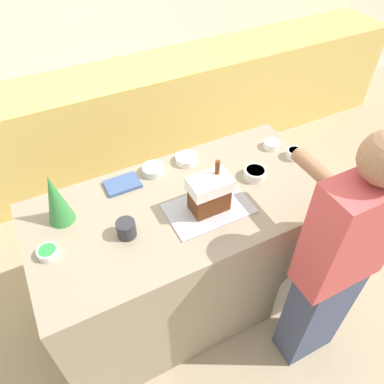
{
  "coord_description": "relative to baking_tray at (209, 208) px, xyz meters",
  "views": [
    {
      "loc": [
        -0.58,
        -1.24,
        2.39
      ],
      "look_at": [
        0.05,
        0.0,
        1.02
      ],
      "focal_mm": 35.0,
      "sensor_mm": 36.0,
      "label": 1
    }
  ],
  "objects": [
    {
      "name": "candy_bowl_near_tray_right",
      "position": [
        0.07,
        0.39,
        0.02
      ],
      "size": [
        0.13,
        0.13,
        0.04
      ],
      "color": "white",
      "rests_on": "kitchen_island"
    },
    {
      "name": "ground_plane",
      "position": [
        -0.1,
        0.1,
        -0.96
      ],
      "size": [
        12.0,
        12.0,
        0.0
      ],
      "primitive_type": "plane",
      "color": "tan"
    },
    {
      "name": "baking_tray",
      "position": [
        0.0,
        0.0,
        0.0
      ],
      "size": [
        0.44,
        0.28,
        0.01
      ],
      "color": "#B2B2BC",
      "rests_on": "kitchen_island"
    },
    {
      "name": "kitchen_island",
      "position": [
        -0.1,
        0.1,
        -0.48
      ],
      "size": [
        1.65,
        0.81,
        0.96
      ],
      "color": "gray",
      "rests_on": "ground_plane"
    },
    {
      "name": "candy_bowl_behind_tray",
      "position": [
        0.66,
        0.14,
        0.03
      ],
      "size": [
        0.1,
        0.1,
        0.05
      ],
      "color": "white",
      "rests_on": "kitchen_island"
    },
    {
      "name": "wall_back",
      "position": [
        -0.1,
        2.04,
        0.34
      ],
      "size": [
        8.0,
        0.05,
        2.6
      ],
      "color": "white",
      "rests_on": "ground_plane"
    },
    {
      "name": "candy_bowl_near_tray_left",
      "position": [
        0.6,
        0.28,
        0.02
      ],
      "size": [
        0.1,
        0.1,
        0.04
      ],
      "color": "white",
      "rests_on": "kitchen_island"
    },
    {
      "name": "candy_bowl_front_corner",
      "position": [
        0.35,
        0.09,
        0.03
      ],
      "size": [
        0.13,
        0.13,
        0.05
      ],
      "color": "white",
      "rests_on": "kitchen_island"
    },
    {
      "name": "mug",
      "position": [
        -0.44,
        0.03,
        0.04
      ],
      "size": [
        0.09,
        0.09,
        0.09
      ],
      "color": "#2D2D33",
      "rests_on": "kitchen_island"
    },
    {
      "name": "back_cabinet_block",
      "position": [
        -0.1,
        1.71,
        -0.5
      ],
      "size": [
        6.0,
        0.6,
        0.92
      ],
      "color": "#DBBC60",
      "rests_on": "ground_plane"
    },
    {
      "name": "candy_bowl_far_right",
      "position": [
        -0.15,
        0.39,
        0.02
      ],
      "size": [
        0.13,
        0.13,
        0.04
      ],
      "color": "silver",
      "rests_on": "kitchen_island"
    },
    {
      "name": "person",
      "position": [
        0.42,
        -0.53,
        -0.12
      ],
      "size": [
        0.43,
        0.54,
        1.64
      ],
      "color": "#424C6B",
      "rests_on": "ground_plane"
    },
    {
      "name": "gingerbread_house",
      "position": [
        0.0,
        0.0,
        0.11
      ],
      "size": [
        0.21,
        0.14,
        0.28
      ],
      "color": "#5B2D14",
      "rests_on": "baking_tray"
    },
    {
      "name": "decorative_tree",
      "position": [
        -0.69,
        0.28,
        0.14
      ],
      "size": [
        0.13,
        0.13,
        0.29
      ],
      "color": "#33843D",
      "rests_on": "kitchen_island"
    },
    {
      "name": "cookbook",
      "position": [
        -0.34,
        0.37,
        0.01
      ],
      "size": [
        0.19,
        0.13,
        0.02
      ],
      "color": "#3F598C",
      "rests_on": "kitchen_island"
    },
    {
      "name": "candy_bowl_beside_tree",
      "position": [
        -0.8,
        0.08,
        0.02
      ],
      "size": [
        0.1,
        0.1,
        0.04
      ],
      "color": "white",
      "rests_on": "kitchen_island"
    }
  ]
}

